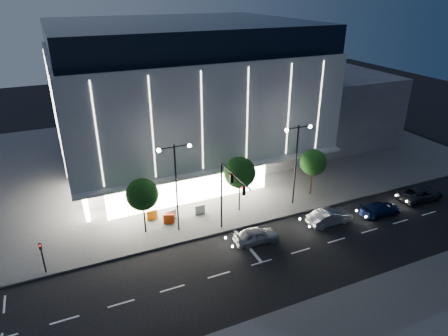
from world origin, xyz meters
name	(u,v)px	position (x,y,z in m)	size (l,w,h in m)	color
ground	(233,258)	(0.00, 0.00, 0.00)	(160.00, 160.00, 0.00)	black
sidewalk_museum	(193,153)	(5.00, 24.00, 0.07)	(70.00, 40.00, 0.15)	#474747
museum	(180,93)	(2.98, 22.31, 9.27)	(30.00, 25.80, 18.00)	#4C4C51
annex_building	(318,103)	(26.00, 24.00, 5.00)	(16.00, 20.00, 10.00)	#4C4C51
traffic_mast	(228,189)	(1.00, 3.34, 5.03)	(0.33, 5.89, 7.07)	black
street_lamp_west	(176,176)	(-3.00, 6.00, 5.96)	(3.16, 0.36, 9.00)	black
street_lamp_east	(297,154)	(10.00, 6.00, 5.96)	(3.16, 0.36, 9.00)	black
ped_signal_far	(42,255)	(-15.00, 4.50, 1.89)	(0.22, 0.24, 3.00)	black
tree_left	(143,196)	(-5.97, 7.02, 4.03)	(3.02, 3.02, 5.72)	black
tree_mid	(240,174)	(4.03, 7.02, 4.33)	(3.25, 3.25, 6.15)	black
tree_right	(313,164)	(13.03, 7.02, 3.88)	(2.91, 2.91, 5.51)	black
car_lead	(256,235)	(3.00, 1.34, 0.73)	(1.73, 4.29, 1.46)	#9C9EA4
car_second	(329,217)	(11.17, 1.20, 0.78)	(1.64, 4.72, 1.55)	#AAADB2
car_third	(380,209)	(17.07, 0.45, 0.67)	(1.87, 4.59, 1.33)	#131E47
car_fourth	(420,194)	(23.45, 1.12, 0.73)	(2.43, 5.28, 1.47)	#2D2E32
barrier_a	(152,215)	(-4.84, 8.95, 0.65)	(1.10, 0.25, 1.00)	orange
barrier_b	(171,215)	(-3.06, 8.23, 0.65)	(1.10, 0.25, 1.00)	silver
barrier_c	(169,219)	(-3.51, 7.55, 0.65)	(1.10, 0.25, 1.00)	#E4400C
barrier_d	(200,209)	(-0.05, 8.02, 0.65)	(1.10, 0.25, 1.00)	beige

